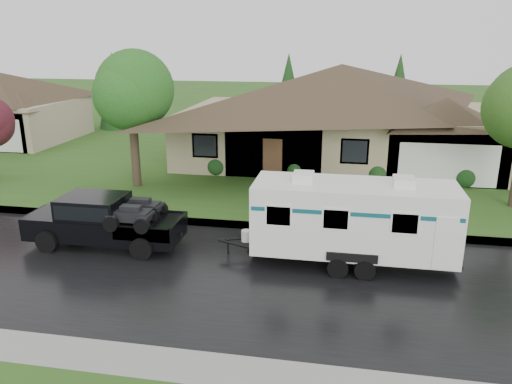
% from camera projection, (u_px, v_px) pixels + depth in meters
% --- Properties ---
extents(ground, '(140.00, 140.00, 0.00)m').
position_uv_depth(ground, '(269.00, 252.00, 17.44)').
color(ground, '#2E571B').
rests_on(ground, ground).
extents(road, '(140.00, 8.00, 0.01)m').
position_uv_depth(road, '(260.00, 278.00, 15.56)').
color(road, black).
rests_on(road, ground).
extents(curb, '(140.00, 0.50, 0.15)m').
position_uv_depth(curb, '(278.00, 227.00, 19.54)').
color(curb, gray).
rests_on(curb, ground).
extents(lawn, '(140.00, 26.00, 0.15)m').
position_uv_depth(lawn, '(306.00, 155.00, 31.52)').
color(lawn, '#2E571B').
rests_on(lawn, ground).
extents(house_main, '(19.44, 10.80, 6.90)m').
position_uv_depth(house_main, '(345.00, 102.00, 29.00)').
color(house_main, tan).
rests_on(house_main, lawn).
extents(tree_left_green, '(3.85, 3.85, 6.37)m').
position_uv_depth(tree_left_green, '(131.00, 96.00, 23.56)').
color(tree_left_green, '#382B1E').
rests_on(tree_left_green, lawn).
extents(shrub_row, '(13.60, 1.00, 1.00)m').
position_uv_depth(shrub_row, '(335.00, 170.00, 25.65)').
color(shrub_row, '#143814').
rests_on(shrub_row, lawn).
extents(pickup_truck, '(5.52, 2.10, 1.84)m').
position_uv_depth(pickup_truck, '(102.00, 219.00, 17.78)').
color(pickup_truck, black).
rests_on(pickup_truck, ground).
extents(travel_trailer, '(6.80, 2.39, 3.05)m').
position_uv_depth(travel_trailer, '(353.00, 218.00, 16.09)').
color(travel_trailer, white).
rests_on(travel_trailer, ground).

